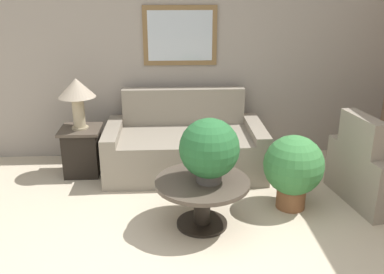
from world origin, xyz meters
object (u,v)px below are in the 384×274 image
armchair (384,172)px  coffee_table (202,193)px  couch_main (185,147)px  table_lamp (77,92)px  potted_plant_on_table (209,149)px  potted_plant_floor (293,168)px  side_table (82,151)px

armchair → coffee_table: (-1.98, -0.43, 0.03)m
couch_main → table_lamp: size_ratio=3.15×
table_lamp → potted_plant_on_table: (1.42, -1.29, -0.23)m
coffee_table → potted_plant_on_table: potted_plant_on_table is taller
armchair → coffee_table: armchair is taller
coffee_table → table_lamp: table_lamp is taller
coffee_table → potted_plant_on_table: bearing=-17.7°
potted_plant_on_table → potted_plant_floor: (0.89, 0.32, -0.35)m
table_lamp → potted_plant_floor: (2.32, -0.97, -0.58)m
couch_main → potted_plant_floor: couch_main is taller
potted_plant_floor → coffee_table: bearing=-162.5°
couch_main → table_lamp: 1.44m
armchair → side_table: (-3.34, 0.85, -0.01)m
armchair → couch_main: bearing=58.8°
coffee_table → potted_plant_floor: bearing=17.5°
coffee_table → potted_plant_on_table: size_ratio=1.47×
couch_main → coffee_table: 1.29m
potted_plant_on_table → side_table: bearing=137.8°
side_table → potted_plant_floor: bearing=-22.8°
coffee_table → potted_plant_floor: size_ratio=1.14×
armchair → table_lamp: bearing=66.8°
armchair → table_lamp: size_ratio=1.80×
armchair → potted_plant_floor: 1.04m
side_table → potted_plant_on_table: (1.42, -1.29, 0.50)m
coffee_table → couch_main: bearing=95.2°
side_table → table_lamp: (-0.00, 0.00, 0.73)m
couch_main → potted_plant_on_table: bearing=-82.3°
armchair → table_lamp: 3.52m
couch_main → side_table: bearing=-179.6°
potted_plant_floor → table_lamp: bearing=157.2°
side_table → potted_plant_on_table: bearing=-42.2°
side_table → table_lamp: 0.73m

